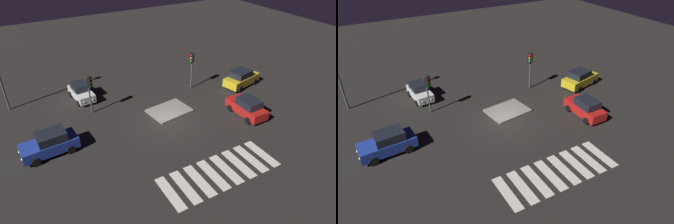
{
  "view_description": "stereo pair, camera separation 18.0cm",
  "coord_description": "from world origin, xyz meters",
  "views": [
    {
      "loc": [
        -10.89,
        -19.08,
        14.72
      ],
      "look_at": [
        0.0,
        0.0,
        1.0
      ],
      "focal_mm": 31.86,
      "sensor_mm": 36.0,
      "label": 1
    },
    {
      "loc": [
        -10.73,
        -19.17,
        14.72
      ],
      "look_at": [
        0.0,
        0.0,
        1.0
      ],
      "focal_mm": 31.86,
      "sensor_mm": 36.0,
      "label": 2
    }
  ],
  "objects": [
    {
      "name": "traffic_light_north",
      "position": [
        5.22,
        4.33,
        3.03
      ],
      "size": [
        0.53,
        0.54,
        3.99
      ],
      "rotation": [
        0.0,
        0.0,
        -2.45
      ],
      "color": "#47474C",
      "rests_on": "ground"
    },
    {
      "name": "car_blue",
      "position": [
        -9.82,
        0.67,
        0.89
      ],
      "size": [
        4.29,
        2.22,
        1.82
      ],
      "rotation": [
        0.0,
        0.0,
        3.22
      ],
      "color": "#1E389E",
      "rests_on": "ground"
    },
    {
      "name": "traffic_light_west",
      "position": [
        -5.25,
        4.69,
        2.76
      ],
      "size": [
        0.53,
        0.54,
        3.64
      ],
      "rotation": [
        0.0,
        0.0,
        -0.73
      ],
      "color": "#47474C",
      "rests_on": "ground"
    },
    {
      "name": "car_white",
      "position": [
        -5.44,
        7.86,
        0.79
      ],
      "size": [
        1.98,
        3.78,
        1.6
      ],
      "rotation": [
        0.0,
        0.0,
        -1.48
      ],
      "color": "silver",
      "rests_on": "ground"
    },
    {
      "name": "car_yellow",
      "position": [
        10.3,
        2.2,
        0.9
      ],
      "size": [
        4.43,
        2.64,
        1.83
      ],
      "rotation": [
        0.0,
        0.0,
        0.22
      ],
      "color": "gold",
      "rests_on": "ground"
    },
    {
      "name": "car_red",
      "position": [
        6.74,
        -2.6,
        0.85
      ],
      "size": [
        1.89,
        3.99,
        1.73
      ],
      "rotation": [
        0.0,
        0.0,
        1.57
      ],
      "color": "red",
      "rests_on": "ground"
    },
    {
      "name": "crosswalk_near",
      "position": [
        0.0,
        -7.36,
        0.01
      ],
      "size": [
        8.75,
        3.2,
        0.02
      ],
      "color": "silver",
      "rests_on": "ground"
    },
    {
      "name": "ground_plane",
      "position": [
        0.0,
        0.0,
        0.0
      ],
      "size": [
        80.0,
        80.0,
        0.0
      ],
      "primitive_type": "plane",
      "color": "black"
    },
    {
      "name": "traffic_island",
      "position": [
        0.96,
        1.41,
        0.09
      ],
      "size": [
        4.02,
        3.22,
        0.18
      ],
      "color": "gray",
      "rests_on": "ground"
    }
  ]
}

